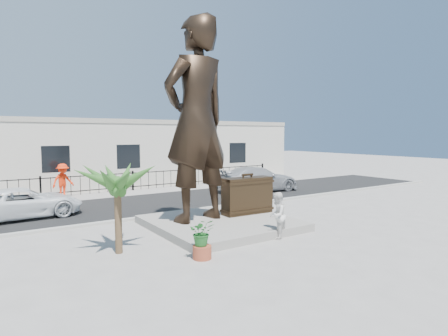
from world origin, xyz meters
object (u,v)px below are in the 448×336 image
object	(u,v)px
suitcase	(247,195)
statue	(196,120)
car_white	(24,203)
tourist	(277,215)

from	to	relation	value
suitcase	statue	bearing A→B (deg)	179.92
car_white	suitcase	bearing A→B (deg)	-130.13
car_white	tourist	bearing A→B (deg)	-144.29
statue	car_white	bearing A→B (deg)	-55.29
statue	suitcase	size ratio (longest dim) A/B	3.57
tourist	car_white	size ratio (longest dim) A/B	0.34
tourist	statue	bearing A→B (deg)	-87.47
statue	tourist	bearing A→B (deg)	109.86
suitcase	tourist	bearing A→B (deg)	-103.88
suitcase	tourist	distance (m)	2.92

